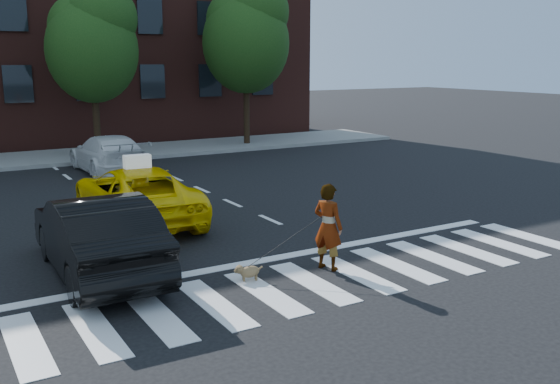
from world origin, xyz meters
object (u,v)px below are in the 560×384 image
object	(u,v)px
black_sedan	(97,235)
woman	(328,227)
dog	(248,271)
taxi	(136,194)
tree_mid	(92,39)
tree_right	(246,32)
white_suv	(108,154)

from	to	relation	value
black_sedan	woman	size ratio (longest dim) A/B	2.75
black_sedan	dog	xyz separation A→B (m)	(2.28, -1.79, -0.60)
taxi	woman	distance (m)	5.84
tree_mid	tree_right	size ratio (longest dim) A/B	0.92
tree_mid	black_sedan	size ratio (longest dim) A/B	1.50
black_sedan	dog	distance (m)	2.96
tree_right	woman	distance (m)	18.39
black_sedan	woman	distance (m)	4.43
tree_right	white_suv	world-z (taller)	tree_right
taxi	woman	size ratio (longest dim) A/B	2.98
woman	dog	size ratio (longest dim) A/B	3.21
tree_mid	taxi	distance (m)	11.94
tree_mid	dog	bearing A→B (deg)	-95.34
tree_right	woman	bearing A→B (deg)	-112.56
tree_right	black_sedan	distance (m)	18.63
white_suv	woman	size ratio (longest dim) A/B	2.76
tree_right	black_sedan	world-z (taller)	tree_right
tree_right	black_sedan	size ratio (longest dim) A/B	1.63
tree_right	woman	world-z (taller)	tree_right
taxi	white_suv	bearing A→B (deg)	-97.03
taxi	white_suv	xyz separation A→B (m)	(1.33, 7.38, -0.02)
taxi	dog	size ratio (longest dim) A/B	9.56
tree_right	white_suv	size ratio (longest dim) A/B	1.62
taxi	black_sedan	world-z (taller)	black_sedan
tree_mid	white_suv	xyz separation A→B (m)	(-0.61, -3.65, -4.16)
tree_mid	dog	world-z (taller)	tree_mid
white_suv	dog	world-z (taller)	white_suv
tree_mid	tree_right	xyz separation A→B (m)	(7.00, -0.00, 0.41)
black_sedan	white_suv	size ratio (longest dim) A/B	1.00
tree_mid	woman	world-z (taller)	tree_mid
tree_mid	white_suv	bearing A→B (deg)	-99.47
dog	tree_mid	bearing A→B (deg)	103.88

